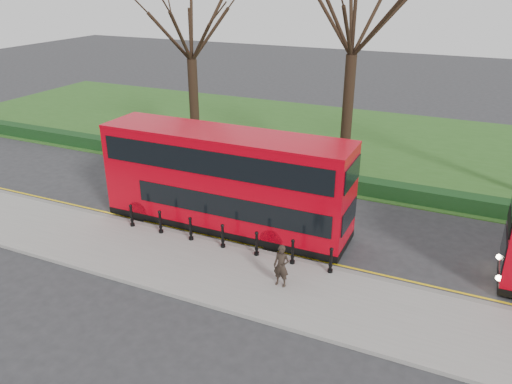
% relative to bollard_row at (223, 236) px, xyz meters
% --- Properties ---
extents(ground, '(120.00, 120.00, 0.00)m').
position_rel_bollard_row_xyz_m(ground, '(-0.04, 1.35, -0.65)').
color(ground, '#28282B').
rests_on(ground, ground).
extents(pavement, '(60.00, 4.00, 0.15)m').
position_rel_bollard_row_xyz_m(pavement, '(-0.04, -1.65, -0.58)').
color(pavement, gray).
rests_on(pavement, ground).
extents(kerb, '(60.00, 0.25, 0.16)m').
position_rel_bollard_row_xyz_m(kerb, '(-0.04, 0.35, -0.58)').
color(kerb, slate).
rests_on(kerb, ground).
extents(grass_verge, '(60.00, 18.00, 0.06)m').
position_rel_bollard_row_xyz_m(grass_verge, '(-0.04, 16.35, -0.62)').
color(grass_verge, '#28521B').
rests_on(grass_verge, ground).
extents(hedge, '(60.00, 0.90, 0.80)m').
position_rel_bollard_row_xyz_m(hedge, '(-0.04, 8.15, -0.25)').
color(hedge, black).
rests_on(hedge, ground).
extents(yellow_line_outer, '(60.00, 0.10, 0.01)m').
position_rel_bollard_row_xyz_m(yellow_line_outer, '(-0.04, 0.65, -0.64)').
color(yellow_line_outer, yellow).
rests_on(yellow_line_outer, ground).
extents(yellow_line_inner, '(60.00, 0.10, 0.01)m').
position_rel_bollard_row_xyz_m(yellow_line_inner, '(-0.04, 0.85, -0.64)').
color(yellow_line_inner, yellow).
rests_on(yellow_line_inner, ground).
extents(tree_left, '(6.57, 6.57, 10.27)m').
position_rel_bollard_row_xyz_m(tree_left, '(-8.04, 11.35, 6.81)').
color(tree_left, black).
rests_on(tree_left, ground).
extents(tree_mid, '(7.57, 7.57, 11.83)m').
position_rel_bollard_row_xyz_m(tree_mid, '(1.96, 11.35, 7.95)').
color(tree_mid, black).
rests_on(tree_mid, ground).
extents(bollard_row, '(9.26, 0.15, 1.00)m').
position_rel_bollard_row_xyz_m(bollard_row, '(0.00, 0.00, 0.00)').
color(bollard_row, black).
rests_on(bollard_row, pavement).
extents(bus_lead, '(11.05, 2.54, 4.39)m').
position_rel_bollard_row_xyz_m(bus_lead, '(-0.86, 1.91, 1.56)').
color(bus_lead, '#AF000F').
rests_on(bus_lead, ground).
extents(pedestrian, '(0.60, 0.40, 1.60)m').
position_rel_bollard_row_xyz_m(pedestrian, '(3.19, -1.56, 0.30)').
color(pedestrian, black).
rests_on(pedestrian, pavement).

